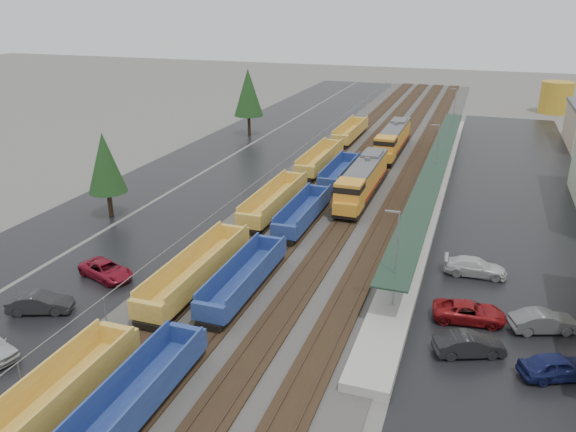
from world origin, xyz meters
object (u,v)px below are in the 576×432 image
(locomotive_trail, at_px, (393,140))
(parked_car_west_c, at_px, (106,270))
(well_string_yellow, at_px, (242,231))
(parked_car_west_b, at_px, (40,303))
(parked_car_east_c, at_px, (475,267))
(storage_tank, at_px, (556,97))
(locomotive_lead, at_px, (362,181))
(parked_car_east_d, at_px, (557,367))
(well_string_blue, at_px, (244,278))
(parked_car_east_b, at_px, (469,312))
(parked_car_east_a, at_px, (469,345))
(parked_car_east_e, at_px, (544,322))

(locomotive_trail, bearing_deg, parked_car_west_c, -108.36)
(well_string_yellow, distance_m, parked_car_west_b, 18.73)
(parked_car_west_b, relative_size, parked_car_east_c, 0.90)
(well_string_yellow, xyz_separation_m, storage_tank, (33.56, 80.49, 1.90))
(locomotive_lead, relative_size, parked_car_east_d, 4.01)
(well_string_blue, xyz_separation_m, parked_car_east_b, (16.85, 1.28, -0.42))
(locomotive_lead, bearing_deg, parked_car_west_b, -117.51)
(parked_car_east_a, distance_m, parked_car_east_d, 5.18)
(parked_car_west_b, bearing_deg, parked_car_east_e, -95.82)
(locomotive_lead, distance_m, well_string_yellow, 17.89)
(parked_car_west_b, bearing_deg, locomotive_trail, -38.56)
(well_string_yellow, height_order, parked_car_east_b, well_string_yellow)
(parked_car_west_b, bearing_deg, well_string_blue, -79.70)
(parked_car_east_b, xyz_separation_m, parked_car_east_c, (0.15, 7.62, 0.03))
(parked_car_east_a, xyz_separation_m, parked_car_east_e, (4.74, 4.56, 0.01))
(parked_car_west_c, bearing_deg, parked_car_east_c, -52.31)
(locomotive_trail, height_order, parked_car_east_d, locomotive_trail)
(locomotive_trail, bearing_deg, parked_car_east_a, -75.00)
(locomotive_lead, height_order, parked_car_east_d, locomotive_lead)
(locomotive_lead, height_order, parked_car_east_a, locomotive_lead)
(well_string_blue, relative_size, parked_car_east_e, 16.00)
(storage_tank, bearing_deg, parked_car_east_d, -94.57)
(parked_car_east_b, bearing_deg, parked_car_east_e, -94.19)
(parked_car_east_e, bearing_deg, parked_car_east_a, 112.54)
(locomotive_trail, bearing_deg, locomotive_lead, -90.00)
(locomotive_trail, distance_m, storage_tank, 50.48)
(well_string_blue, bearing_deg, parked_car_east_c, 27.64)
(storage_tank, relative_size, parked_car_east_e, 1.35)
(locomotive_trail, bearing_deg, parked_car_east_e, -68.03)
(well_string_blue, xyz_separation_m, parked_car_east_e, (21.76, 1.57, -0.37))
(locomotive_trail, distance_m, parked_car_east_c, 38.96)
(locomotive_lead, xyz_separation_m, locomotive_trail, (0.00, 21.00, 0.00))
(locomotive_lead, height_order, storage_tank, storage_tank)
(locomotive_lead, relative_size, storage_tank, 2.94)
(locomotive_trail, xyz_separation_m, parked_car_east_d, (18.15, -49.30, -1.46))
(locomotive_trail, distance_m, parked_car_east_b, 46.17)
(well_string_blue, height_order, parked_car_west_c, well_string_blue)
(locomotive_lead, xyz_separation_m, parked_car_east_c, (13.00, -15.69, -1.50))
(storage_tank, height_order, parked_car_east_e, storage_tank)
(parked_car_east_d, bearing_deg, parked_car_east_b, 22.06)
(parked_car_east_a, relative_size, parked_car_east_e, 0.98)
(parked_car_east_d, bearing_deg, well_string_blue, 55.82)
(locomotive_trail, xyz_separation_m, parked_car_east_e, (17.76, -44.03, -1.47))
(well_string_yellow, relative_size, parked_car_east_a, 22.96)
(locomotive_lead, distance_m, parked_car_east_c, 20.43)
(storage_tank, bearing_deg, well_string_blue, -108.35)
(parked_car_east_a, height_order, parked_car_east_d, parked_car_east_d)
(locomotive_lead, height_order, parked_car_east_e, locomotive_lead)
(parked_car_west_c, height_order, parked_car_east_b, parked_car_east_b)
(well_string_blue, bearing_deg, parked_car_west_b, -148.68)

